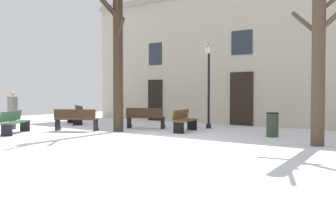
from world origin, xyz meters
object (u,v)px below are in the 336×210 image
Objects in this scene: streetlamp at (209,76)px; bench_near_center_tree at (145,118)px; tree_left_of_center at (319,47)px; bench_far_corner at (184,120)px; person_crossing_plaza at (12,108)px; litter_bin at (272,125)px; bench_facing_shops at (15,122)px; bench_back_to_back_left at (76,115)px; bench_by_litter_bin at (76,119)px; tree_foreground at (118,58)px.

bench_near_center_tree is (-2.10, -1.67, -1.74)m from streetlamp.
tree_left_of_center reaches higher than bench_far_corner.
person_crossing_plaza is (-11.59, -2.46, -1.95)m from tree_left_of_center.
bench_facing_shops is at bearing -149.51° from litter_bin.
tree_left_of_center is 3.00× the size of bench_back_to_back_left.
bench_by_litter_bin reaches higher than bench_far_corner.
bench_back_to_back_left is at bearing 161.97° from tree_foreground.
person_crossing_plaza reaches higher than bench_by_litter_bin.
bench_back_to_back_left is (-4.12, 1.34, -2.40)m from tree_foreground.
litter_bin is (-1.88, 1.33, -2.40)m from tree_left_of_center.
streetlamp reaches higher than bench_back_to_back_left.
tree_left_of_center reaches higher than person_crossing_plaza.
bench_near_center_tree is at bearing -66.49° from bench_facing_shops.
tree_foreground is 4.95m from bench_back_to_back_left.
bench_near_center_tree is (1.55, 2.42, 0.00)m from bench_by_litter_bin.
bench_by_litter_bin is 2.26m from bench_facing_shops.
person_crossing_plaza reaches higher than litter_bin.
bench_near_center_tree is at bearing 88.17° from tree_foreground.
bench_by_litter_bin is 0.98× the size of bench_back_to_back_left.
streetlamp is at bearing -14.56° from bench_far_corner.
bench_by_litter_bin is (-1.49, -0.84, -2.38)m from tree_foreground.
person_crossing_plaza is at bearing -61.92° from bench_back_to_back_left.
bench_facing_shops is 1.08× the size of person_crossing_plaza.
bench_back_to_back_left is 3.29m from person_crossing_plaza.
bench_back_to_back_left is (-2.63, 2.18, -0.01)m from bench_by_litter_bin.
bench_by_litter_bin reaches higher than bench_facing_shops.
bench_far_corner is 0.93× the size of bench_back_to_back_left.
litter_bin is 3.43m from bench_far_corner.
bench_far_corner is at bearing -174.17° from bench_by_litter_bin.
bench_far_corner is at bearing 155.90° from bench_near_center_tree.
bench_back_to_back_left reaches higher than bench_far_corner.
bench_far_corner is (-0.05, -1.75, -1.77)m from streetlamp.
bench_near_center_tree is (4.17, 0.25, 0.01)m from bench_back_to_back_left.
bench_near_center_tree is at bearing -149.84° from bench_by_litter_bin.
person_crossing_plaza is (-0.08, -3.26, 0.42)m from bench_back_to_back_left.
streetlamp is 5.75m from bench_by_litter_bin.
person_crossing_plaza reaches higher than bench_facing_shops.
streetlamp is 3.20m from bench_near_center_tree.
bench_by_litter_bin is (-8.88, -1.39, -2.36)m from tree_left_of_center.
streetlamp is 4.30× the size of litter_bin.
tree_foreground is 6.73× the size of litter_bin.
litter_bin is (5.51, 1.88, -2.43)m from tree_foreground.
litter_bin is 7.51m from bench_by_litter_bin.
litter_bin is 0.51× the size of bench_far_corner.
tree_foreground reaches higher than streetlamp.
tree_foreground is 3.26× the size of bench_by_litter_bin.
tree_foreground reaches higher than bench_back_to_back_left.
tree_foreground is 3.96m from streetlamp.
streetlamp is 2.10× the size of bench_facing_shops.
bench_near_center_tree is 1.06× the size of person_crossing_plaza.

